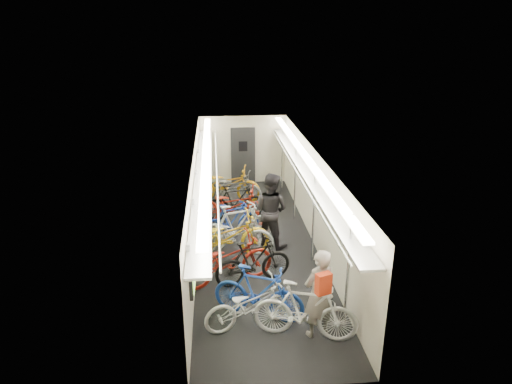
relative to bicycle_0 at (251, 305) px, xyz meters
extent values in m
plane|color=black|center=(0.41, 3.39, -0.47)|extent=(10.00, 10.00, 0.00)
plane|color=white|center=(0.41, 3.39, 1.93)|extent=(10.00, 10.00, 0.00)
plane|color=beige|center=(-1.09, 3.39, 0.73)|extent=(0.00, 10.00, 10.00)
plane|color=beige|center=(1.91, 3.39, 0.73)|extent=(0.00, 10.00, 10.00)
plane|color=beige|center=(0.41, 8.39, 0.73)|extent=(3.00, 0.00, 3.00)
plane|color=beige|center=(0.41, -1.61, 0.73)|extent=(3.00, 0.00, 3.00)
cube|color=black|center=(-1.05, 0.19, 0.78)|extent=(0.06, 1.10, 0.80)
cube|color=#93DC60|center=(-1.01, 0.19, 0.78)|extent=(0.02, 0.96, 0.66)
cube|color=black|center=(-1.05, 2.39, 0.78)|extent=(0.06, 1.10, 0.80)
cube|color=#93DC60|center=(-1.01, 2.39, 0.78)|extent=(0.02, 0.96, 0.66)
cube|color=black|center=(-1.05, 4.59, 0.78)|extent=(0.06, 1.10, 0.80)
cube|color=#93DC60|center=(-1.01, 4.59, 0.78)|extent=(0.02, 0.96, 0.66)
cube|color=black|center=(-1.05, 6.79, 0.78)|extent=(0.06, 1.10, 0.80)
cube|color=#93DC60|center=(-1.01, 6.79, 0.78)|extent=(0.02, 0.96, 0.66)
cube|color=yellow|center=(-1.04, 1.29, 0.83)|extent=(0.02, 0.22, 0.30)
cube|color=yellow|center=(-1.04, 3.49, 0.83)|extent=(0.02, 0.22, 0.30)
cube|color=yellow|center=(-1.04, 5.69, 0.83)|extent=(0.02, 0.22, 0.30)
cube|color=black|center=(0.41, 8.33, 0.53)|extent=(0.85, 0.08, 2.00)
cube|color=#999BA0|center=(-0.87, 3.39, 1.45)|extent=(0.40, 9.70, 0.05)
cube|color=#999BA0|center=(1.69, 3.39, 1.45)|extent=(0.40, 9.70, 0.05)
cylinder|color=silver|center=(-0.54, 3.39, 1.55)|extent=(0.04, 9.70, 0.04)
cylinder|color=silver|center=(1.36, 3.39, 1.55)|extent=(0.04, 9.70, 0.04)
cube|color=white|center=(-0.79, 3.39, 1.87)|extent=(0.18, 9.60, 0.04)
cube|color=white|center=(1.61, 3.39, 1.87)|extent=(0.18, 9.60, 0.04)
cylinder|color=silver|center=(1.66, -0.41, 0.73)|extent=(0.05, 0.05, 2.38)
cylinder|color=silver|center=(1.66, 2.39, 0.73)|extent=(0.05, 0.05, 2.38)
cylinder|color=silver|center=(1.66, 4.89, 0.73)|extent=(0.05, 0.05, 2.38)
cylinder|color=silver|center=(1.66, 7.39, 0.73)|extent=(0.05, 0.05, 2.38)
imported|color=silver|center=(0.00, 0.00, 0.00)|extent=(1.89, 1.08, 0.94)
imported|color=#1B40A4|center=(0.17, 0.27, 0.08)|extent=(1.86, 1.20, 1.09)
imported|color=maroon|center=(-0.39, 1.58, 0.08)|extent=(2.21, 1.33, 1.10)
imported|color=black|center=(0.18, 1.53, 0.05)|extent=(1.78, 0.90, 1.03)
imported|color=gold|center=(-0.36, 2.74, 0.09)|extent=(2.24, 1.16, 1.12)
imported|color=#B9B9BB|center=(-0.08, 3.29, 0.12)|extent=(2.03, 1.15, 1.17)
imported|color=#ACADB1|center=(-0.21, 2.91, 0.05)|extent=(2.05, 0.90, 1.05)
imported|color=navy|center=(-0.20, 3.85, 0.02)|extent=(1.69, 1.03, 0.98)
imported|color=maroon|center=(-0.16, 4.69, 0.11)|extent=(2.30, 1.15, 1.15)
imported|color=black|center=(-0.02, 5.10, 0.06)|extent=(1.81, 0.73, 1.06)
imported|color=orange|center=(-0.27, 6.51, 0.11)|extent=(2.31, 1.18, 1.16)
imported|color=white|center=(0.93, -0.41, 0.10)|extent=(1.96, 1.04, 1.13)
imported|color=#56575B|center=(-0.09, 6.39, 0.05)|extent=(2.08, 1.25, 1.03)
imported|color=gray|center=(1.18, -0.33, 0.38)|extent=(0.73, 0.62, 1.71)
imported|color=black|center=(0.77, 3.33, 0.50)|extent=(1.19, 1.14, 1.93)
cube|color=#B52B12|center=(1.16, -0.70, 0.81)|extent=(0.29, 0.22, 0.38)
camera|label=1|loc=(-0.57, -7.16, 4.85)|focal=32.00mm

